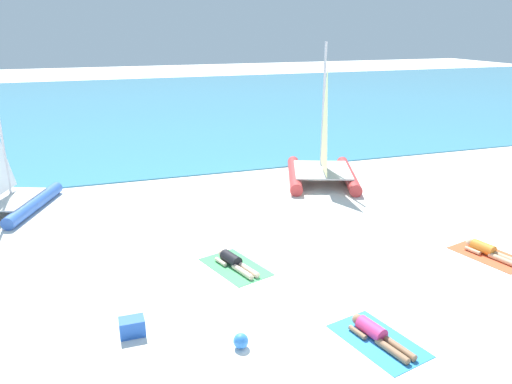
{
  "coord_description": "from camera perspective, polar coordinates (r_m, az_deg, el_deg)",
  "views": [
    {
      "loc": [
        -4.58,
        -8.37,
        5.94
      ],
      "look_at": [
        0.0,
        5.06,
        1.2
      ],
      "focal_mm": 35.32,
      "sensor_mm": 36.0,
      "label": 1
    }
  ],
  "objects": [
    {
      "name": "sailboat_red",
      "position": [
        19.95,
        7.52,
        3.37
      ],
      "size": [
        3.9,
        4.75,
        5.33
      ],
      "rotation": [
        0.0,
        0.0,
        -0.37
      ],
      "color": "#CC3838",
      "rests_on": "ground"
    },
    {
      "name": "ground_plane",
      "position": [
        19.85,
        -4.61,
        1.0
      ],
      "size": [
        120.0,
        120.0,
        0.0
      ],
      "primitive_type": "plane",
      "color": "white"
    },
    {
      "name": "sailboat_blue",
      "position": [
        18.65,
        -26.76,
        0.14
      ],
      "size": [
        3.48,
        4.23,
        4.74
      ],
      "rotation": [
        0.0,
        0.0,
        -0.37
      ],
      "color": "blue",
      "rests_on": "ground"
    },
    {
      "name": "towel_left",
      "position": [
        13.11,
        -2.34,
        -8.46
      ],
      "size": [
        1.62,
        2.14,
        0.01
      ],
      "primitive_type": "cube",
      "rotation": [
        0.0,
        0.0,
        0.31
      ],
      "color": "#4CB266",
      "rests_on": "ground"
    },
    {
      "name": "cooler_box",
      "position": [
        10.73,
        -13.85,
        -14.6
      ],
      "size": [
        0.5,
        0.36,
        0.36
      ],
      "primitive_type": "cube",
      "color": "blue",
      "rests_on": "ground"
    },
    {
      "name": "towel_middle",
      "position": [
        10.64,
        13.66,
        -16.05
      ],
      "size": [
        1.5,
        2.1,
        0.01
      ],
      "primitive_type": "cube",
      "rotation": [
        0.0,
        0.0,
        0.23
      ],
      "color": "#338CD8",
      "rests_on": "ground"
    },
    {
      "name": "sunbather_middle",
      "position": [
        10.61,
        13.45,
        -15.33
      ],
      "size": [
        0.74,
        1.56,
        0.3
      ],
      "rotation": [
        0.0,
        0.0,
        0.23
      ],
      "color": "#D83372",
      "rests_on": "towel_middle"
    },
    {
      "name": "ocean_water",
      "position": [
        40.32,
        -12.26,
        9.63
      ],
      "size": [
        120.0,
        40.0,
        0.05
      ],
      "primitive_type": "cube",
      "color": "teal",
      "rests_on": "ground"
    },
    {
      "name": "sunbather_right",
      "position": [
        15.06,
        24.73,
        -6.03
      ],
      "size": [
        0.76,
        1.55,
        0.3
      ],
      "rotation": [
        0.0,
        0.0,
        0.24
      ],
      "color": "orange",
      "rests_on": "towel_right"
    },
    {
      "name": "beach_ball",
      "position": [
        10.11,
        -1.73,
        -16.49
      ],
      "size": [
        0.3,
        0.3,
        0.3
      ],
      "primitive_type": "sphere",
      "color": "#337FE5",
      "rests_on": "ground"
    },
    {
      "name": "sunbather_left",
      "position": [
        13.11,
        -2.52,
        -7.86
      ],
      "size": [
        0.84,
        1.54,
        0.3
      ],
      "rotation": [
        0.0,
        0.0,
        0.31
      ],
      "color": "black",
      "rests_on": "towel_left"
    },
    {
      "name": "towel_right",
      "position": [
        15.08,
        24.88,
        -6.54
      ],
      "size": [
        1.53,
        2.11,
        0.01
      ],
      "primitive_type": "cube",
      "rotation": [
        0.0,
        0.0,
        0.24
      ],
      "color": "#EA5933",
      "rests_on": "ground"
    }
  ]
}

